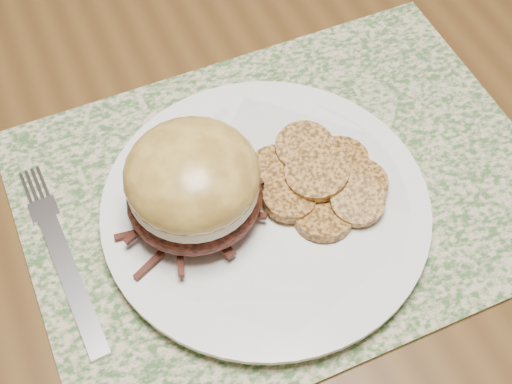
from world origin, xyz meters
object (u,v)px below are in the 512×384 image
dining_table (512,139)px  pork_sandwich (193,185)px  fork (62,255)px  dinner_plate (266,209)px

dining_table → pork_sandwich: 0.38m
dining_table → pork_sandwich: pork_sandwich is taller
pork_sandwich → fork: bearing=179.4°
fork → dining_table: bearing=-2.7°
dining_table → dinner_plate: (-0.30, -0.03, 0.09)m
dining_table → fork: bearing=179.9°
pork_sandwich → fork: pork_sandwich is taller
dining_table → fork: size_ratio=7.74×
dining_table → pork_sandwich: (-0.36, -0.01, 0.14)m
dinner_plate → pork_sandwich: bearing=164.9°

